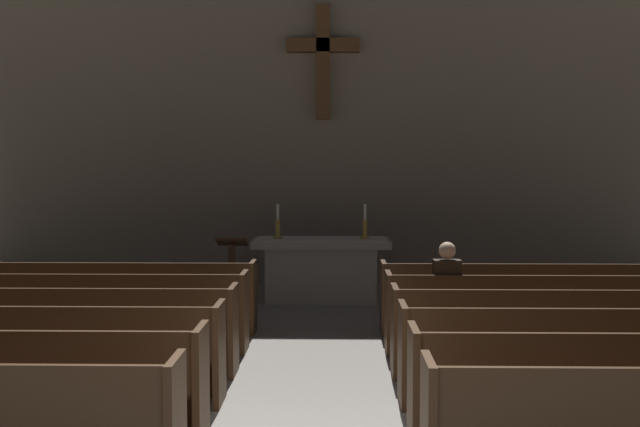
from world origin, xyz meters
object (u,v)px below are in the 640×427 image
object	(u,v)px
pew_right_row_5	(557,313)
lectern	(232,278)
pew_left_row_3	(8,353)
lone_worshipper	(446,294)
pew_right_row_6	(535,298)
pew_left_row_5	(78,311)
pew_right_row_4	(584,332)
pew_left_row_6	(103,296)
altar	(321,268)
candlestick_right	(365,228)
pew_left_row_4	(47,329)
candlestick_left	(278,228)
pew_right_row_3	(618,355)

from	to	relation	value
pew_right_row_5	lectern	xyz separation A→B (m)	(-4.12, 2.19, 0.07)
pew_left_row_3	lone_worshipper	xyz separation A→B (m)	(4.37, 2.06, 0.22)
pew_right_row_6	lectern	bearing A→B (deg)	164.07
pew_left_row_5	pew_right_row_4	xyz separation A→B (m)	(5.67, -1.01, 0.00)
pew_right_row_5	pew_right_row_6	distance (m)	1.01
pew_left_row_6	pew_right_row_6	world-z (taller)	same
pew_left_row_6	altar	distance (m)	3.70
pew_left_row_6	pew_right_row_5	world-z (taller)	same
pew_left_row_3	pew_right_row_4	distance (m)	5.76
pew_left_row_3	candlestick_right	bearing A→B (deg)	56.78
pew_right_row_5	pew_left_row_3	bearing A→B (deg)	-160.43
pew_left_row_4	candlestick_left	world-z (taller)	candlestick_left
pew_left_row_4	lone_worshipper	bearing A→B (deg)	13.47
pew_left_row_3	pew_right_row_5	distance (m)	6.02
altar	candlestick_right	world-z (taller)	candlestick_right
pew_left_row_3	altar	distance (m)	6.10
pew_right_row_6	candlestick_right	size ratio (longest dim) A/B	7.22
pew_left_row_3	pew_left_row_6	world-z (taller)	same
pew_left_row_3	pew_right_row_6	size ratio (longest dim) A/B	1.00
candlestick_right	pew_left_row_3	bearing A→B (deg)	-123.22
pew_left_row_3	candlestick_left	distance (m)	5.85
pew_left_row_6	pew_right_row_6	xyz separation A→B (m)	(5.67, 0.00, 0.00)
pew_right_row_5	altar	bearing A→B (deg)	129.97
pew_left_row_6	candlestick_right	world-z (taller)	candlestick_right
pew_left_row_4	candlestick_left	bearing A→B (deg)	64.06
pew_left_row_5	candlestick_left	world-z (taller)	candlestick_left
pew_right_row_3	altar	size ratio (longest dim) A/B	1.83
lone_worshipper	pew_right_row_5	bearing A→B (deg)	-1.72
pew_left_row_4	pew_right_row_6	size ratio (longest dim) A/B	1.00
pew_left_row_3	candlestick_left	size ratio (longest dim) A/B	7.22
pew_left_row_4	pew_right_row_3	size ratio (longest dim) A/B	1.00
pew_left_row_6	candlestick_left	xyz separation A→B (m)	(2.14, 2.38, 0.70)
pew_left_row_5	candlestick_right	xyz separation A→B (m)	(3.54, 3.39, 0.70)
pew_right_row_4	pew_left_row_6	bearing A→B (deg)	160.43
pew_right_row_6	pew_right_row_4	bearing A→B (deg)	-90.00
pew_left_row_4	candlestick_left	xyz separation A→B (m)	(2.14, 4.39, 0.70)
pew_left_row_6	pew_right_row_4	bearing A→B (deg)	-19.57
lone_worshipper	candlestick_right	bearing A→B (deg)	104.00
pew_left_row_3	pew_left_row_4	world-z (taller)	same
pew_left_row_5	pew_right_row_6	world-z (taller)	same
pew_left_row_5	pew_left_row_6	xyz separation A→B (m)	(0.00, 1.01, 0.00)
pew_left_row_5	altar	world-z (taller)	altar
pew_left_row_3	lectern	distance (m)	4.48
pew_left_row_6	candlestick_left	world-z (taller)	candlestick_left
pew_left_row_5	candlestick_right	distance (m)	4.95
lectern	pew_right_row_5	bearing A→B (deg)	-27.93
lectern	altar	bearing A→B (deg)	43.04
pew_right_row_4	lectern	world-z (taller)	lectern
pew_left_row_3	lectern	xyz separation A→B (m)	(1.55, 4.20, 0.07)
altar	lone_worshipper	world-z (taller)	lone_worshipper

